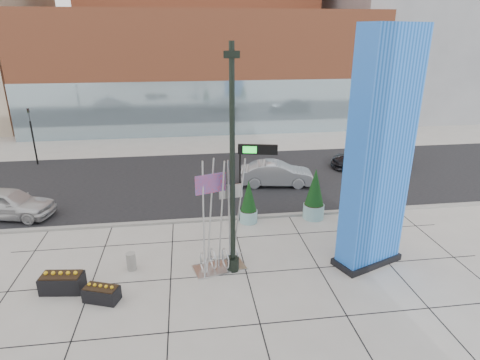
{
  "coord_description": "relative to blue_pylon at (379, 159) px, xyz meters",
  "views": [
    {
      "loc": [
        -1.12,
        -14.58,
        9.06
      ],
      "look_at": [
        1.15,
        2.0,
        2.88
      ],
      "focal_mm": 30.0,
      "sensor_mm": 36.0,
      "label": 1
    }
  ],
  "objects": [
    {
      "name": "lamp_post",
      "position": [
        -5.61,
        0.16,
        -0.93
      ],
      "size": [
        0.57,
        0.48,
        8.81
      ],
      "rotation": [
        0.0,
        0.0,
        -0.07
      ],
      "color": "black",
      "rests_on": "ground"
    },
    {
      "name": "concrete_bollard",
      "position": [
        -9.69,
        0.75,
        -4.17
      ],
      "size": [
        0.38,
        0.38,
        0.74
      ],
      "primitive_type": "cylinder",
      "color": "gray",
      "rests_on": "ground"
    },
    {
      "name": "car_white_west",
      "position": [
        -16.49,
        6.63,
        -3.76
      ],
      "size": [
        4.84,
        2.81,
        1.55
      ],
      "primitive_type": "imported",
      "rotation": [
        0.0,
        0.0,
        1.34
      ],
      "color": "silver",
      "rests_on": "ground"
    },
    {
      "name": "public_art_sculpture",
      "position": [
        -6.14,
        0.36,
        -3.31
      ],
      "size": [
        2.24,
        1.49,
        4.67
      ],
      "rotation": [
        0.0,
        0.0,
        0.24
      ],
      "color": "silver",
      "rests_on": "ground"
    },
    {
      "name": "curb_edge",
      "position": [
        -6.11,
        4.83,
        -4.48
      ],
      "size": [
        80.0,
        0.3,
        0.12
      ],
      "primitive_type": "cube",
      "color": "gray",
      "rests_on": "ground"
    },
    {
      "name": "car_silver_mid",
      "position": [
        -1.79,
        9.33,
        -3.79
      ],
      "size": [
        4.73,
        2.22,
        1.5
      ],
      "primitive_type": "imported",
      "rotation": [
        0.0,
        0.0,
        1.43
      ],
      "color": "#A1A3A8",
      "rests_on": "ground"
    },
    {
      "name": "round_planter_east",
      "position": [
        0.89,
        3.18,
        -3.39
      ],
      "size": [
        0.97,
        0.97,
        2.42
      ],
      "color": "#8EBDBF",
      "rests_on": "ground"
    },
    {
      "name": "box_planter_north",
      "position": [
        -10.51,
        -1.17,
        -4.23
      ],
      "size": [
        1.37,
        1.0,
        0.68
      ],
      "rotation": [
        0.0,
        0.0,
        -0.35
      ],
      "color": "black",
      "rests_on": "ground"
    },
    {
      "name": "car_dark_east",
      "position": [
        5.31,
        11.8,
        -3.81
      ],
      "size": [
        5.19,
        2.44,
        1.46
      ],
      "primitive_type": "imported",
      "rotation": [
        0.0,
        0.0,
        -1.65
      ],
      "color": "black",
      "rests_on": "ground"
    },
    {
      "name": "traffic_signal",
      "position": [
        -18.11,
        15.83,
        -2.24
      ],
      "size": [
        0.15,
        0.18,
        4.1
      ],
      "color": "black",
      "rests_on": "ground"
    },
    {
      "name": "round_planter_mid",
      "position": [
        -0.91,
        4.43,
        -3.26
      ],
      "size": [
        1.08,
        1.08,
        2.69
      ],
      "color": "#8EBDBF",
      "rests_on": "ground"
    },
    {
      "name": "ground",
      "position": [
        -6.11,
        0.83,
        -4.54
      ],
      "size": [
        160.0,
        160.0,
        0.0
      ],
      "primitive_type": "plane",
      "color": "#9E9991",
      "rests_on": "ground"
    },
    {
      "name": "street_asphalt",
      "position": [
        -6.11,
        10.83,
        -4.53
      ],
      "size": [
        80.0,
        12.0,
        0.02
      ],
      "primitive_type": "cube",
      "color": "black",
      "rests_on": "ground"
    },
    {
      "name": "tower_podium",
      "position": [
        -5.11,
        27.83,
        0.96
      ],
      "size": [
        34.0,
        10.0,
        11.0
      ],
      "primitive_type": "cube",
      "color": "#AA5231",
      "rests_on": "ground"
    },
    {
      "name": "building_grey_parking",
      "position": [
        19.89,
        32.83,
        4.46
      ],
      "size": [
        20.0,
        18.0,
        18.0
      ],
      "primitive_type": "cube",
      "color": "slate",
      "rests_on": "ground"
    },
    {
      "name": "tower_glass_front",
      "position": [
        -5.11,
        23.03,
        -2.04
      ],
      "size": [
        34.0,
        0.6,
        5.0
      ],
      "primitive_type": "cube",
      "color": "#8CA5B2",
      "rests_on": "ground"
    },
    {
      "name": "round_planter_west",
      "position": [
        -4.31,
        4.43,
        -3.48
      ],
      "size": [
        0.9,
        0.9,
        2.25
      ],
      "color": "#8EBDBF",
      "rests_on": "ground"
    },
    {
      "name": "box_planter_south",
      "position": [
        -12.06,
        -0.37,
        -4.16
      ],
      "size": [
        1.6,
        0.93,
        0.83
      ],
      "rotation": [
        0.0,
        0.0,
        -0.12
      ],
      "color": "black",
      "rests_on": "ground"
    },
    {
      "name": "blue_pylon",
      "position": [
        0.0,
        0.0,
        0.0
      ],
      "size": [
        3.08,
        2.21,
        9.39
      ],
      "rotation": [
        0.0,
        0.0,
        0.38
      ],
      "color": "#0C4CBA",
      "rests_on": "ground"
    },
    {
      "name": "overhead_street_sign",
      "position": [
        -4.03,
        4.62,
        -1.07
      ],
      "size": [
        1.89,
        0.58,
        4.04
      ],
      "rotation": [
        0.0,
        0.0,
        -0.22
      ],
      "color": "black",
      "rests_on": "ground"
    }
  ]
}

